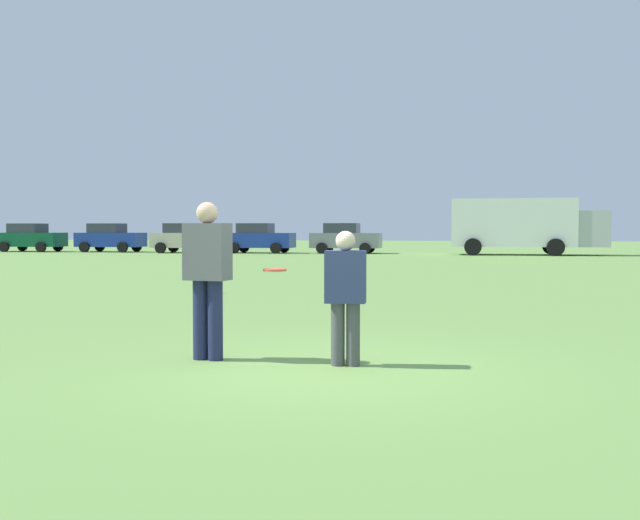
{
  "coord_description": "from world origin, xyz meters",
  "views": [
    {
      "loc": [
        1.51,
        -7.99,
        1.53
      ],
      "look_at": [
        -0.56,
        3.1,
        1.05
      ],
      "focal_mm": 42.3,
      "sensor_mm": 36.0,
      "label": 1
    }
  ],
  "objects_px": {
    "player_thrower": "(208,271)",
    "traffic_cone": "(212,284)",
    "frisbee": "(275,270)",
    "parked_car_center": "(186,238)",
    "box_truck": "(524,224)",
    "parked_car_near_right": "(345,238)",
    "parked_car_mid_left": "(110,237)",
    "player_defender": "(345,291)",
    "parked_car_near_left": "(30,237)",
    "parked_car_mid_right": "(259,238)"
  },
  "relations": [
    {
      "from": "parked_car_near_right",
      "to": "box_truck",
      "type": "distance_m",
      "value": 10.5
    },
    {
      "from": "player_thrower",
      "to": "player_defender",
      "type": "bearing_deg",
      "value": -2.81
    },
    {
      "from": "parked_car_near_left",
      "to": "box_truck",
      "type": "bearing_deg",
      "value": -0.84
    },
    {
      "from": "parked_car_center",
      "to": "parked_car_mid_right",
      "type": "distance_m",
      "value": 4.48
    },
    {
      "from": "parked_car_mid_right",
      "to": "box_truck",
      "type": "bearing_deg",
      "value": -2.14
    },
    {
      "from": "frisbee",
      "to": "parked_car_mid_left",
      "type": "height_order",
      "value": "parked_car_mid_left"
    },
    {
      "from": "player_thrower",
      "to": "player_defender",
      "type": "height_order",
      "value": "player_thrower"
    },
    {
      "from": "frisbee",
      "to": "box_truck",
      "type": "xyz_separation_m",
      "value": [
        5.63,
        35.7,
        0.7
      ]
    },
    {
      "from": "parked_car_near_left",
      "to": "parked_car_mid_right",
      "type": "height_order",
      "value": "same"
    },
    {
      "from": "box_truck",
      "to": "frisbee",
      "type": "bearing_deg",
      "value": -98.95
    },
    {
      "from": "player_defender",
      "to": "frisbee",
      "type": "relative_size",
      "value": 5.56
    },
    {
      "from": "player_defender",
      "to": "box_truck",
      "type": "bearing_deg",
      "value": 82.37
    },
    {
      "from": "player_defender",
      "to": "frisbee",
      "type": "bearing_deg",
      "value": 173.89
    },
    {
      "from": "parked_car_near_right",
      "to": "parked_car_center",
      "type": "bearing_deg",
      "value": -173.67
    },
    {
      "from": "frisbee",
      "to": "parked_car_mid_right",
      "type": "bearing_deg",
      "value": 105.54
    },
    {
      "from": "parked_car_mid_left",
      "to": "box_truck",
      "type": "distance_m",
      "value": 25.64
    },
    {
      "from": "player_thrower",
      "to": "box_truck",
      "type": "xyz_separation_m",
      "value": [
        6.42,
        35.71,
        0.72
      ]
    },
    {
      "from": "frisbee",
      "to": "parked_car_near_left",
      "type": "bearing_deg",
      "value": 125.01
    },
    {
      "from": "parked_car_mid_left",
      "to": "player_thrower",
      "type": "bearing_deg",
      "value": -62.3
    },
    {
      "from": "frisbee",
      "to": "parked_car_mid_left",
      "type": "distance_m",
      "value": 41.65
    },
    {
      "from": "box_truck",
      "to": "parked_car_mid_left",
      "type": "bearing_deg",
      "value": 178.12
    },
    {
      "from": "player_defender",
      "to": "parked_car_mid_right",
      "type": "distance_m",
      "value": 37.98
    },
    {
      "from": "traffic_cone",
      "to": "parked_car_near_left",
      "type": "bearing_deg",
      "value": 128.08
    },
    {
      "from": "traffic_cone",
      "to": "player_thrower",
      "type": "bearing_deg",
      "value": -71.51
    },
    {
      "from": "parked_car_mid_left",
      "to": "parked_car_mid_right",
      "type": "bearing_deg",
      "value": -1.46
    },
    {
      "from": "player_thrower",
      "to": "parked_car_near_right",
      "type": "bearing_deg",
      "value": 96.21
    },
    {
      "from": "parked_car_mid_right",
      "to": "frisbee",
      "type": "bearing_deg",
      "value": -74.46
    },
    {
      "from": "frisbee",
      "to": "parked_car_mid_right",
      "type": "xyz_separation_m",
      "value": [
        -10.09,
        36.29,
        -0.13
      ]
    },
    {
      "from": "box_truck",
      "to": "traffic_cone",
      "type": "bearing_deg",
      "value": -108.77
    },
    {
      "from": "parked_car_mid_right",
      "to": "player_defender",
      "type": "bearing_deg",
      "value": -73.29
    },
    {
      "from": "parked_car_near_left",
      "to": "box_truck",
      "type": "distance_m",
      "value": 30.97
    },
    {
      "from": "parked_car_mid_left",
      "to": "parked_car_near_left",
      "type": "bearing_deg",
      "value": -175.83
    },
    {
      "from": "player_thrower",
      "to": "frisbee",
      "type": "bearing_deg",
      "value": 0.65
    },
    {
      "from": "player_defender",
      "to": "player_thrower",
      "type": "bearing_deg",
      "value": 177.19
    },
    {
      "from": "frisbee",
      "to": "parked_car_center",
      "type": "height_order",
      "value": "parked_car_center"
    },
    {
      "from": "parked_car_mid_left",
      "to": "box_truck",
      "type": "relative_size",
      "value": 0.5
    },
    {
      "from": "frisbee",
      "to": "parked_car_near_right",
      "type": "bearing_deg",
      "value": 97.44
    },
    {
      "from": "traffic_cone",
      "to": "parked_car_near_right",
      "type": "xyz_separation_m",
      "value": [
        -1.16,
        28.26,
        0.69
      ]
    },
    {
      "from": "parked_car_near_left",
      "to": "parked_car_mid_left",
      "type": "bearing_deg",
      "value": 4.17
    },
    {
      "from": "frisbee",
      "to": "parked_car_center",
      "type": "xyz_separation_m",
      "value": [
        -14.52,
        35.65,
        -0.13
      ]
    },
    {
      "from": "parked_car_near_left",
      "to": "traffic_cone",
      "type": "bearing_deg",
      "value": -51.92
    },
    {
      "from": "parked_car_mid_left",
      "to": "parked_car_center",
      "type": "height_order",
      "value": "same"
    },
    {
      "from": "player_defender",
      "to": "box_truck",
      "type": "distance_m",
      "value": 36.12
    },
    {
      "from": "parked_car_mid_left",
      "to": "parked_car_near_right",
      "type": "height_order",
      "value": "same"
    },
    {
      "from": "player_thrower",
      "to": "traffic_cone",
      "type": "height_order",
      "value": "player_thrower"
    },
    {
      "from": "player_defender",
      "to": "frisbee",
      "type": "height_order",
      "value": "player_defender"
    },
    {
      "from": "box_truck",
      "to": "parked_car_near_right",
      "type": "bearing_deg",
      "value": 174.39
    },
    {
      "from": "traffic_cone",
      "to": "box_truck",
      "type": "bearing_deg",
      "value": 71.23
    },
    {
      "from": "parked_car_center",
      "to": "parked_car_near_right",
      "type": "bearing_deg",
      "value": 6.33
    },
    {
      "from": "parked_car_near_left",
      "to": "parked_car_near_right",
      "type": "xyz_separation_m",
      "value": [
        20.53,
        0.57,
        0.0
      ]
    }
  ]
}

